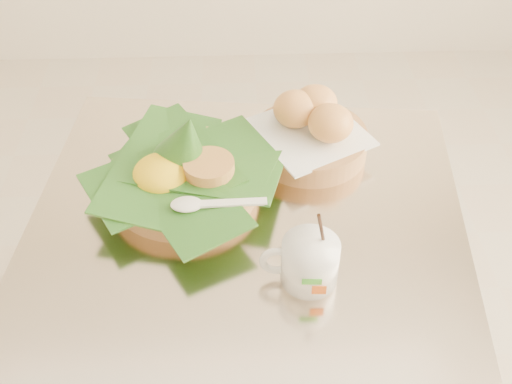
{
  "coord_description": "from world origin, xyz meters",
  "views": [
    {
      "loc": [
        0.14,
        -0.72,
        1.48
      ],
      "look_at": [
        0.17,
        0.0,
        0.82
      ],
      "focal_mm": 45.0,
      "sensor_mm": 36.0,
      "label": 1
    }
  ],
  "objects_px": {
    "cafe_table": "(247,314)",
    "coffee_mug": "(308,261)",
    "rice_basket": "(183,170)",
    "bread_basket": "(311,130)"
  },
  "relations": [
    {
      "from": "cafe_table",
      "to": "coffee_mug",
      "type": "bearing_deg",
      "value": -49.33
    },
    {
      "from": "cafe_table",
      "to": "rice_basket",
      "type": "distance_m",
      "value": 0.3
    },
    {
      "from": "cafe_table",
      "to": "bread_basket",
      "type": "xyz_separation_m",
      "value": [
        0.12,
        0.2,
        0.26
      ]
    },
    {
      "from": "coffee_mug",
      "to": "bread_basket",
      "type": "bearing_deg",
      "value": 83.54
    },
    {
      "from": "cafe_table",
      "to": "rice_basket",
      "type": "height_order",
      "value": "rice_basket"
    },
    {
      "from": "rice_basket",
      "to": "bread_basket",
      "type": "xyz_separation_m",
      "value": [
        0.22,
        0.1,
        0.0
      ]
    },
    {
      "from": "rice_basket",
      "to": "coffee_mug",
      "type": "distance_m",
      "value": 0.28
    },
    {
      "from": "coffee_mug",
      "to": "cafe_table",
      "type": "bearing_deg",
      "value": 130.67
    },
    {
      "from": "cafe_table",
      "to": "coffee_mug",
      "type": "xyz_separation_m",
      "value": [
        0.09,
        -0.1,
        0.26
      ]
    },
    {
      "from": "rice_basket",
      "to": "bread_basket",
      "type": "bearing_deg",
      "value": 24.31
    }
  ]
}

